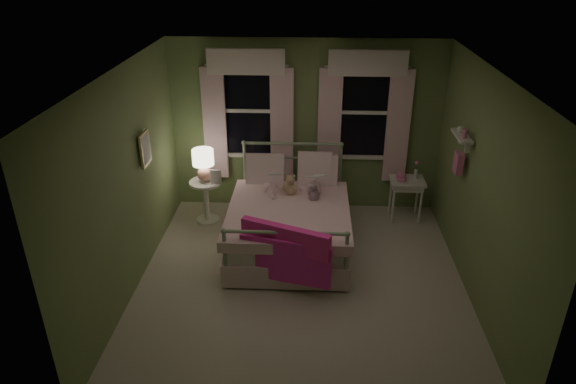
# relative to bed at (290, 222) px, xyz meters

# --- Properties ---
(room_shell) EXTENTS (4.20, 4.20, 4.20)m
(room_shell) POSITION_rel_bed_xyz_m (0.18, -0.84, 0.92)
(room_shell) COLOR beige
(room_shell) RESTS_ON ground
(bed) EXTENTS (1.58, 2.04, 1.18)m
(bed) POSITION_rel_bed_xyz_m (0.00, 0.00, 0.00)
(bed) COLOR white
(bed) RESTS_ON ground
(pink_throw) EXTENTS (1.08, 0.50, 0.71)m
(pink_throw) POSITION_rel_bed_xyz_m (-0.01, -1.02, 0.23)
(pink_throw) COLOR #FF31A1
(pink_throw) RESTS_ON bed
(child_left) EXTENTS (0.28, 0.21, 0.71)m
(child_left) POSITION_rel_bed_xyz_m (-0.29, 0.43, 0.55)
(child_left) COLOR #F7D1DD
(child_left) RESTS_ON bed
(child_right) EXTENTS (0.38, 0.31, 0.73)m
(child_right) POSITION_rel_bed_xyz_m (0.27, 0.43, 0.56)
(child_right) COLOR #F7D1DD
(child_right) RESTS_ON bed
(book_left) EXTENTS (0.20, 0.12, 0.26)m
(book_left) POSITION_rel_bed_xyz_m (-0.29, 0.18, 0.59)
(book_left) COLOR beige
(book_left) RESTS_ON child_left
(book_right) EXTENTS (0.23, 0.19, 0.26)m
(book_right) POSITION_rel_bed_xyz_m (0.27, 0.18, 0.54)
(book_right) COLOR beige
(book_right) RESTS_ON child_right
(teddy_bear) EXTENTS (0.23, 0.19, 0.31)m
(teddy_bear) POSITION_rel_bed_xyz_m (-0.01, 0.27, 0.42)
(teddy_bear) COLOR tan
(teddy_bear) RESTS_ON bed
(nightstand_left) EXTENTS (0.46, 0.46, 0.65)m
(nightstand_left) POSITION_rel_bed_xyz_m (-1.27, 0.67, 0.04)
(nightstand_left) COLOR white
(nightstand_left) RESTS_ON ground
(table_lamp) EXTENTS (0.31, 0.31, 0.48)m
(table_lamp) POSITION_rel_bed_xyz_m (-1.27, 0.67, 0.58)
(table_lamp) COLOR tan
(table_lamp) RESTS_ON nightstand_left
(book_nightstand) EXTENTS (0.18, 0.24, 0.02)m
(book_nightstand) POSITION_rel_bed_xyz_m (-1.17, 0.59, 0.28)
(book_nightstand) COLOR beige
(book_nightstand) RESTS_ON nightstand_left
(nightstand_right) EXTENTS (0.50, 0.40, 0.64)m
(nightstand_right) POSITION_rel_bed_xyz_m (1.69, 0.87, 0.17)
(nightstand_right) COLOR white
(nightstand_right) RESTS_ON ground
(pink_toy) EXTENTS (0.14, 0.20, 0.14)m
(pink_toy) POSITION_rel_bed_xyz_m (1.59, 0.87, 0.33)
(pink_toy) COLOR pink
(pink_toy) RESTS_ON nightstand_right
(bud_vase) EXTENTS (0.06, 0.06, 0.28)m
(bud_vase) POSITION_rel_bed_xyz_m (1.81, 0.92, 0.41)
(bud_vase) COLOR white
(bud_vase) RESTS_ON nightstand_right
(window_left) EXTENTS (1.34, 0.13, 1.96)m
(window_left) POSITION_rel_bed_xyz_m (-0.67, 1.19, 1.25)
(window_left) COLOR black
(window_left) RESTS_ON room_shell
(window_right) EXTENTS (1.34, 0.13, 1.96)m
(window_right) POSITION_rel_bed_xyz_m (1.03, 1.19, 1.25)
(window_right) COLOR black
(window_right) RESTS_ON room_shell
(wall_shelf) EXTENTS (0.15, 0.50, 0.60)m
(wall_shelf) POSITION_rel_bed_xyz_m (2.08, -0.14, 1.15)
(wall_shelf) COLOR white
(wall_shelf) RESTS_ON room_shell
(framed_picture) EXTENTS (0.03, 0.32, 0.42)m
(framed_picture) POSITION_rel_bed_xyz_m (-1.77, -0.24, 1.12)
(framed_picture) COLOR beige
(framed_picture) RESTS_ON room_shell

